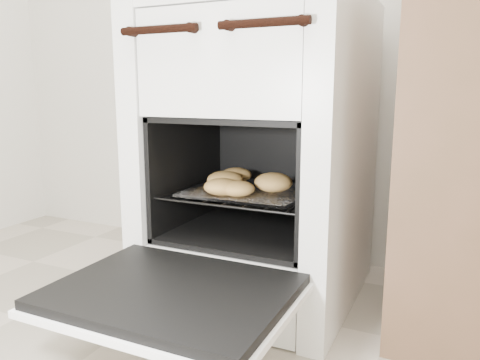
% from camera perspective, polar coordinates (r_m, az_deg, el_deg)
% --- Properties ---
extents(stove, '(0.61, 0.68, 0.93)m').
position_cam_1_polar(stove, '(1.48, 2.45, 2.92)').
color(stove, white).
rests_on(stove, ground).
extents(oven_door, '(0.55, 0.43, 0.04)m').
position_cam_1_polar(oven_door, '(1.11, -8.27, -13.65)').
color(oven_door, black).
rests_on(oven_door, stove).
extents(oven_rack, '(0.44, 0.43, 0.01)m').
position_cam_1_polar(oven_rack, '(1.43, 1.38, -1.40)').
color(oven_rack, black).
rests_on(oven_rack, stove).
extents(foil_sheet, '(0.34, 0.30, 0.01)m').
position_cam_1_polar(foil_sheet, '(1.42, 1.05, -1.32)').
color(foil_sheet, silver).
rests_on(foil_sheet, oven_rack).
extents(baked_rolls, '(0.27, 0.32, 0.06)m').
position_cam_1_polar(baked_rolls, '(1.40, 0.10, -0.23)').
color(baked_rolls, tan).
rests_on(baked_rolls, foil_sheet).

